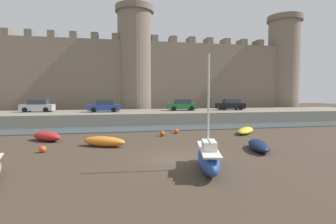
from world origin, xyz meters
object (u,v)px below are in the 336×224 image
mooring_buoy_near_channel (176,131)px  car_quay_centre_west (182,105)px  mooring_buoy_off_centre (162,134)px  car_quay_east (38,106)px  car_quay_west (231,105)px  car_quay_centre_east (105,106)px  rowboat_foreground_right (104,141)px  rowboat_foreground_centre (246,130)px  mooring_buoy_mid_mud (43,149)px  rowboat_foreground_left (47,136)px  sailboat_near_channel_right (208,158)px  rowboat_midflat_right (259,145)px

mooring_buoy_near_channel → car_quay_centre_west: 12.18m
mooring_buoy_off_centre → car_quay_centre_west: car_quay_centre_west is taller
car_quay_east → car_quay_west: 26.86m
mooring_buoy_near_channel → mooring_buoy_off_centre: mooring_buoy_off_centre is taller
car_quay_centre_east → car_quay_west: same height
mooring_buoy_near_channel → car_quay_centre_west: (3.58, 11.46, 2.04)m
rowboat_foreground_right → car_quay_centre_east: (-0.49, 15.73, 1.88)m
rowboat_foreground_centre → car_quay_east: 26.55m
car_quay_east → mooring_buoy_mid_mud: bearing=-74.5°
mooring_buoy_near_channel → mooring_buoy_off_centre: (-1.64, -1.35, 0.01)m
rowboat_foreground_left → car_quay_centre_east: car_quay_centre_east is taller
rowboat_foreground_right → car_quay_centre_west: bearing=58.1°
rowboat_foreground_left → car_quay_west: bearing=30.2°
car_quay_centre_west → car_quay_centre_east: same height
rowboat_foreground_centre → car_quay_west: bearing=71.3°
rowboat_foreground_centre → car_quay_east: car_quay_east is taller
sailboat_near_channel_right → rowboat_foreground_left: 14.70m
car_quay_west → mooring_buoy_mid_mud: bearing=-140.9°
car_quay_centre_east → rowboat_foreground_centre: bearing=-40.8°
mooring_buoy_off_centre → rowboat_foreground_right: bearing=-143.7°
sailboat_near_channel_right → rowboat_foreground_centre: sailboat_near_channel_right is taller
car_quay_centre_east → car_quay_centre_west: bearing=4.3°
mooring_buoy_mid_mud → rowboat_foreground_right: bearing=17.7°
rowboat_foreground_left → car_quay_centre_west: car_quay_centre_west is taller
rowboat_foreground_left → rowboat_foreground_right: (4.72, -3.26, -0.02)m
rowboat_foreground_centre → sailboat_near_channel_right: bearing=-125.8°
sailboat_near_channel_right → rowboat_foreground_right: sailboat_near_channel_right is taller
rowboat_foreground_left → car_quay_west: car_quay_west is taller
car_quay_centre_east → rowboat_foreground_right: bearing=-88.2°
mooring_buoy_off_centre → car_quay_centre_east: 13.38m
car_quay_east → rowboat_midflat_right: bearing=-47.0°
mooring_buoy_mid_mud → car_quay_centre_west: size_ratio=0.11×
sailboat_near_channel_right → rowboat_midflat_right: 6.39m
car_quay_centre_east → sailboat_near_channel_right: bearing=-75.7°
mooring_buoy_mid_mud → rowboat_midflat_right: bearing=-9.0°
car_quay_centre_west → car_quay_centre_east: 10.81m
rowboat_midflat_right → mooring_buoy_mid_mud: size_ratio=8.34×
rowboat_midflat_right → mooring_buoy_near_channel: size_ratio=8.03×
car_quay_centre_east → rowboat_foreground_left: bearing=-108.8°
mooring_buoy_off_centre → car_quay_centre_east: bearing=114.9°
sailboat_near_channel_right → mooring_buoy_near_channel: sailboat_near_channel_right is taller
mooring_buoy_near_channel → mooring_buoy_mid_mud: bearing=-149.3°
rowboat_foreground_right → mooring_buoy_near_channel: size_ratio=7.45×
sailboat_near_channel_right → rowboat_foreground_centre: size_ratio=1.57×
car_quay_centre_west → mooring_buoy_mid_mud: bearing=-128.6°
rowboat_foreground_right → car_quay_centre_east: bearing=91.8°
mooring_buoy_near_channel → car_quay_centre_east: size_ratio=0.11×
mooring_buoy_off_centre → car_quay_east: size_ratio=0.12×
rowboat_midflat_right → mooring_buoy_near_channel: (-3.80, 8.62, -0.12)m
mooring_buoy_off_centre → car_quay_west: 17.93m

